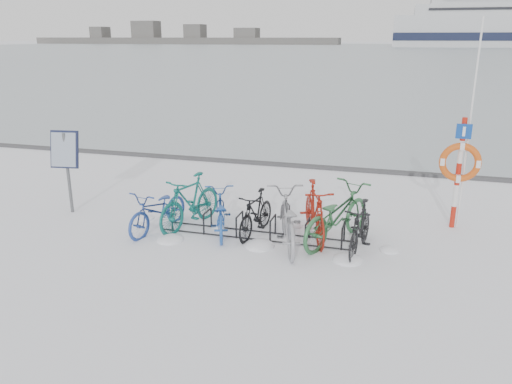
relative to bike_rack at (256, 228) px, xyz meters
name	(u,v)px	position (x,y,z in m)	size (l,w,h in m)	color
ground	(256,236)	(0.00, 0.00, -0.18)	(900.00, 900.00, 0.00)	white
ice_sheet	(396,50)	(0.00, 155.00, -0.17)	(400.00, 298.00, 0.02)	#A9B6BE
quay_edge	(307,166)	(0.00, 5.90, -0.13)	(400.00, 0.25, 0.10)	#3F3F42
bike_rack	(256,228)	(0.00, 0.00, 0.00)	(4.00, 0.48, 0.46)	black
info_board	(65,154)	(-4.62, 0.22, 1.23)	(0.68, 0.34, 1.95)	#595B5E
lifebuoy_station	(460,163)	(3.98, 1.63, 1.29)	(0.84, 0.23, 4.37)	#B11C0E
shoreline	(176,39)	(-122.02, 260.00, 2.61)	(180.00, 12.00, 9.50)	#4A4A4A
bike_0	(158,208)	(-2.11, -0.22, 0.30)	(0.64, 1.85, 0.97)	#25408F
bike_1	(190,200)	(-1.55, 0.18, 0.41)	(0.56, 1.97, 1.18)	#116159
bike_2	(220,211)	(-0.80, 0.02, 0.29)	(0.62, 1.79, 0.94)	#1F4EA1
bike_3	(256,212)	(-0.04, 0.14, 0.30)	(0.45, 1.60, 0.96)	black
bike_4	(287,218)	(0.72, -0.26, 0.38)	(0.75, 2.15, 1.13)	gray
bike_5	(315,210)	(1.18, 0.27, 0.42)	(0.56, 1.98, 1.19)	maroon
bike_6	(337,213)	(1.63, 0.22, 0.41)	(0.79, 2.27, 1.19)	#2E6A3D
bike_7	(360,226)	(2.13, -0.16, 0.32)	(0.47, 1.67, 1.01)	black
snow_drifts	(264,242)	(0.24, -0.25, -0.18)	(5.83, 1.96, 0.21)	white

